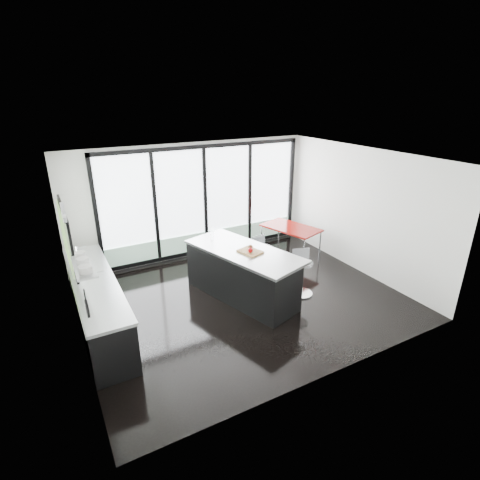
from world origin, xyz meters
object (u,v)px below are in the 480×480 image
island (241,274)px  bar_stool_near (302,278)px  bar_stool_far (263,262)px  red_table (290,241)px

island → bar_stool_near: size_ratio=3.62×
bar_stool_far → red_table: (1.25, 0.72, 0.01)m
red_table → bar_stool_near: bearing=-118.7°
bar_stool_far → island: bearing=-159.4°
bar_stool_near → island: bearing=173.0°
bar_stool_far → red_table: red_table is taller
island → bar_stool_near: bearing=-24.3°
bar_stool_far → red_table: 1.44m
red_table → island: bearing=-149.6°
island → red_table: 2.42m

